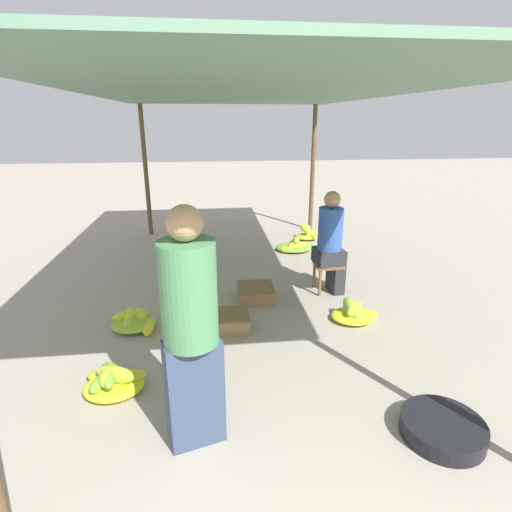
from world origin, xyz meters
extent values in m
cylinder|color=brown|center=(-1.56, 6.21, 1.17)|extent=(0.08, 0.08, 2.35)
cylinder|color=brown|center=(1.56, 6.21, 1.17)|extent=(0.08, 0.08, 2.35)
cube|color=#567A60|center=(0.00, 3.26, 2.37)|extent=(3.52, 6.31, 0.04)
cube|color=#384766|center=(-0.58, 0.89, 0.38)|extent=(0.40, 0.29, 0.76)
cylinder|color=#4C8C59|center=(-0.58, 0.89, 1.09)|extent=(0.43, 0.43, 0.66)
sphere|color=tan|center=(-0.58, 0.89, 1.53)|extent=(0.21, 0.21, 0.21)
cube|color=brown|center=(1.02, 3.22, 0.36)|extent=(0.34, 0.34, 0.04)
cylinder|color=brown|center=(0.89, 3.08, 0.17)|extent=(0.04, 0.04, 0.34)
cylinder|color=brown|center=(1.16, 3.08, 0.17)|extent=(0.04, 0.04, 0.34)
cylinder|color=brown|center=(0.89, 3.35, 0.17)|extent=(0.04, 0.04, 0.34)
cylinder|color=brown|center=(1.16, 3.35, 0.17)|extent=(0.04, 0.04, 0.34)
cube|color=#2D2D33|center=(1.12, 3.21, 0.19)|extent=(0.17, 0.32, 0.38)
cube|color=#2D2D33|center=(1.02, 3.22, 0.47)|extent=(0.37, 0.37, 0.18)
cylinder|color=#3359B2|center=(1.02, 3.22, 0.82)|extent=(0.33, 0.33, 0.52)
sphere|color=tan|center=(1.02, 3.22, 1.18)|extent=(0.20, 0.20, 0.20)
cylinder|color=black|center=(1.11, 0.71, 0.06)|extent=(0.56, 0.56, 0.13)
ellipsoid|color=#75B337|center=(-1.35, 1.42, 0.12)|extent=(0.16, 0.25, 0.10)
ellipsoid|color=#7BB536|center=(-1.28, 1.44, 0.17)|extent=(0.20, 0.35, 0.10)
ellipsoid|color=#AECA2D|center=(-1.29, 1.42, 0.17)|extent=(0.15, 0.23, 0.12)
ellipsoid|color=#AECA2D|center=(-1.23, 1.47, 0.16)|extent=(0.35, 0.23, 0.15)
ellipsoid|color=#C4D329|center=(-1.16, 1.53, 0.10)|extent=(0.32, 0.16, 0.09)
ellipsoid|color=#BCD02A|center=(-1.36, 1.56, 0.07)|extent=(0.34, 0.29, 0.10)
ellipsoid|color=#8CBC33|center=(-1.32, 1.63, 0.07)|extent=(0.25, 0.29, 0.14)
ellipsoid|color=yellow|center=(-1.25, 1.48, 0.05)|extent=(0.48, 0.42, 0.10)
ellipsoid|color=#CED727|center=(-1.31, 2.60, 0.10)|extent=(0.16, 0.24, 0.12)
ellipsoid|color=yellow|center=(-1.11, 2.43, 0.05)|extent=(0.11, 0.33, 0.09)
ellipsoid|color=#7AB536|center=(-1.19, 2.65, 0.05)|extent=(0.27, 0.30, 0.10)
ellipsoid|color=yellow|center=(-1.33, 2.68, 0.07)|extent=(0.14, 0.33, 0.14)
ellipsoid|color=yellow|center=(-1.38, 2.60, 0.10)|extent=(0.29, 0.21, 0.10)
ellipsoid|color=#A6C72E|center=(-1.32, 2.49, 0.07)|extent=(0.13, 0.23, 0.10)
ellipsoid|color=#C8D428|center=(-1.22, 2.65, 0.10)|extent=(0.24, 0.28, 0.10)
ellipsoid|color=#96C031|center=(-1.27, 2.52, 0.05)|extent=(0.46, 0.40, 0.10)
ellipsoid|color=#B7CD2B|center=(-0.85, 5.63, 0.09)|extent=(0.28, 0.29, 0.12)
ellipsoid|color=#C8D428|center=(-0.71, 5.61, 0.10)|extent=(0.25, 0.21, 0.12)
ellipsoid|color=yellow|center=(-0.95, 5.61, 0.10)|extent=(0.25, 0.21, 0.13)
ellipsoid|color=yellow|center=(-0.87, 5.84, 0.06)|extent=(0.29, 0.25, 0.13)
ellipsoid|color=yellow|center=(-0.91, 5.78, 0.07)|extent=(0.13, 0.30, 0.15)
ellipsoid|color=#77B437|center=(-0.85, 5.64, 0.05)|extent=(0.47, 0.41, 0.10)
ellipsoid|color=#B9CE2B|center=(1.09, 2.41, 0.14)|extent=(0.31, 0.33, 0.12)
ellipsoid|color=#90BE32|center=(1.07, 2.42, 0.11)|extent=(0.21, 0.32, 0.13)
ellipsoid|color=#8BBC33|center=(1.06, 2.44, 0.13)|extent=(0.16, 0.28, 0.11)
ellipsoid|color=yellow|center=(1.23, 2.37, 0.07)|extent=(0.33, 0.25, 0.10)
ellipsoid|color=#80B735|center=(1.03, 2.45, 0.19)|extent=(0.13, 0.21, 0.11)
ellipsoid|color=yellow|center=(1.08, 2.41, 0.05)|extent=(0.47, 0.41, 0.10)
ellipsoid|color=yellow|center=(1.45, 5.60, 0.06)|extent=(0.31, 0.30, 0.10)
ellipsoid|color=#B3CC2C|center=(1.42, 5.43, 0.07)|extent=(0.13, 0.22, 0.10)
ellipsoid|color=yellow|center=(1.29, 5.53, 0.18)|extent=(0.16, 0.33, 0.09)
ellipsoid|color=yellow|center=(1.31, 5.59, 0.19)|extent=(0.23, 0.19, 0.15)
ellipsoid|color=#A4C62F|center=(1.31, 5.52, 0.05)|extent=(0.40, 0.35, 0.10)
ellipsoid|color=#CDD627|center=(0.94, 4.89, 0.09)|extent=(0.30, 0.30, 0.13)
ellipsoid|color=#94C032|center=(0.99, 4.92, 0.17)|extent=(0.18, 0.27, 0.10)
ellipsoid|color=#B5CD2C|center=(1.06, 4.88, 0.08)|extent=(0.34, 0.25, 0.12)
ellipsoid|color=#87BA34|center=(0.98, 5.03, 0.09)|extent=(0.19, 0.23, 0.09)
ellipsoid|color=#C4D329|center=(0.80, 4.77, 0.06)|extent=(0.24, 0.17, 0.10)
ellipsoid|color=yellow|center=(1.11, 4.94, 0.08)|extent=(0.30, 0.21, 0.09)
ellipsoid|color=#7AB536|center=(0.95, 4.91, 0.05)|extent=(0.59, 0.52, 0.10)
cube|color=#9E7A4C|center=(0.08, 3.07, 0.08)|extent=(0.41, 0.41, 0.15)
cube|color=brown|center=(0.08, 3.07, 0.16)|extent=(0.43, 0.43, 0.02)
cube|color=#9E7A4C|center=(-0.26, 2.39, 0.08)|extent=(0.36, 0.36, 0.15)
cube|color=brown|center=(-0.26, 2.39, 0.16)|extent=(0.38, 0.38, 0.02)
camera|label=1|loc=(-0.44, -1.34, 2.09)|focal=28.00mm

